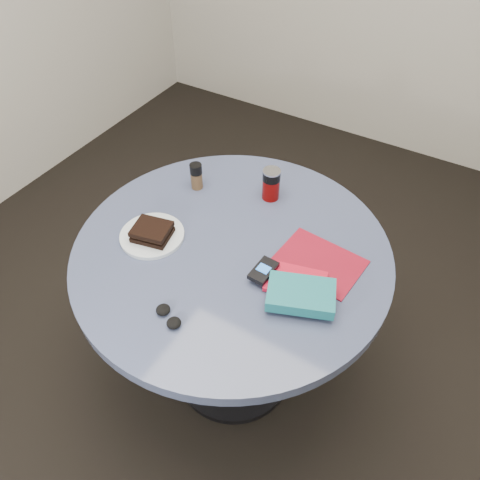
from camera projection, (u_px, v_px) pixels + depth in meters
The scene contains 11 objects.
ground at pixel (234, 369), 2.00m from camera, with size 4.00×4.00×0.00m, color black.
table at pixel (232, 281), 1.58m from camera, with size 1.00×1.00×0.75m.
plate at pixel (152, 235), 1.49m from camera, with size 0.21×0.21×0.01m, color silver.
sandwich at pixel (152, 232), 1.47m from camera, with size 0.13×0.12×0.04m.
soda_can at pixel (271, 184), 1.60m from camera, with size 0.08×0.08×0.11m.
pepper_grinder at pixel (196, 176), 1.64m from camera, with size 0.04×0.04×0.10m.
magazine at pixel (319, 262), 1.42m from camera, with size 0.25×0.19×0.00m, color maroon.
red_book at pixel (296, 281), 1.35m from camera, with size 0.17×0.11×0.01m, color red.
novel at pixel (301, 295), 1.29m from camera, with size 0.19×0.12×0.04m, color #16636B.
mp3_player at pixel (263, 271), 1.36m from camera, with size 0.06×0.10×0.02m.
headphones at pixel (168, 316), 1.27m from camera, with size 0.10×0.07×0.02m.
Camera 1 is at (0.54, -0.86, 1.81)m, focal length 35.00 mm.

